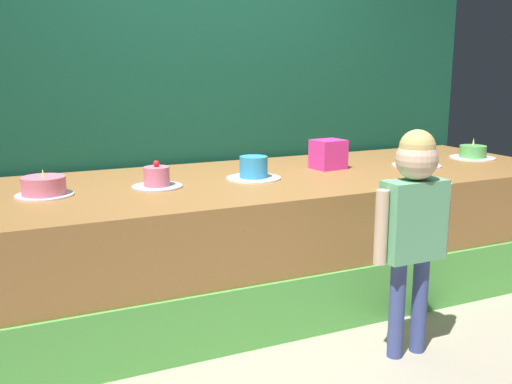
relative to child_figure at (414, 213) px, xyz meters
name	(u,v)px	position (x,y,z in m)	size (l,w,h in m)	color
ground_plane	(302,338)	(-0.40, 0.39, -0.76)	(12.00, 12.00, 0.00)	#ADA38E
stage_platform	(251,238)	(-0.40, 1.07, -0.37)	(4.35, 1.39, 0.79)	#9E6B38
curtain_backdrop	(205,55)	(-0.40, 1.86, 0.79)	(4.57, 0.08, 3.09)	#144C38
child_figure	(414,213)	(0.00, 0.00, 0.00)	(0.45, 0.21, 1.18)	#3F4C8C
pink_box	(328,154)	(0.22, 1.15, 0.13)	(0.21, 0.18, 0.20)	#EB33A0
cake_far_left	(44,187)	(-1.63, 1.07, 0.08)	(0.31, 0.31, 0.15)	silver
cake_left	(157,179)	(-1.02, 1.03, 0.08)	(0.30, 0.30, 0.16)	silver
cake_center	(254,169)	(-0.40, 1.03, 0.09)	(0.34, 0.34, 0.14)	silver
cake_right	(417,161)	(0.83, 0.97, 0.07)	(0.34, 0.34, 0.15)	white
cake_far_right	(473,153)	(1.45, 1.07, 0.07)	(0.34, 0.34, 0.16)	white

